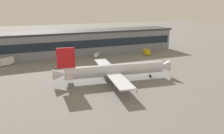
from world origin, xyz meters
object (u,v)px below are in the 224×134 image
(airliner, at_px, (114,70))
(catering_truck, at_px, (7,61))
(traffic_cone_1, at_px, (119,85))
(stair_truck, at_px, (147,52))
(crew_van, at_px, (97,55))
(traffic_cone_0, at_px, (137,91))

(airliner, bearing_deg, catering_truck, 134.13)
(traffic_cone_1, bearing_deg, stair_truck, 48.03)
(airliner, distance_m, catering_truck, 63.30)
(airliner, xyz_separation_m, catering_truck, (-44.04, 45.40, -2.44))
(airliner, xyz_separation_m, traffic_cone_1, (-0.35, -6.24, -4.44))
(catering_truck, relative_size, crew_van, 1.32)
(stair_truck, distance_m, crew_van, 33.37)
(traffic_cone_1, bearing_deg, traffic_cone_0, -69.22)
(airliner, distance_m, traffic_cone_1, 7.67)
(crew_van, relative_size, traffic_cone_1, 9.69)
(airliner, bearing_deg, traffic_cone_1, -93.19)
(traffic_cone_0, bearing_deg, airliner, 101.41)
(catering_truck, relative_size, traffic_cone_1, 12.83)
(airliner, height_order, crew_van, airliner)
(catering_truck, distance_m, traffic_cone_1, 67.68)
(catering_truck, bearing_deg, crew_van, -0.03)
(crew_van, relative_size, traffic_cone_0, 7.55)
(traffic_cone_1, bearing_deg, airliner, 86.81)
(traffic_cone_0, bearing_deg, traffic_cone_1, 110.78)
(catering_truck, bearing_deg, stair_truck, -4.38)
(stair_truck, height_order, crew_van, stair_truck)
(stair_truck, relative_size, crew_van, 1.14)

